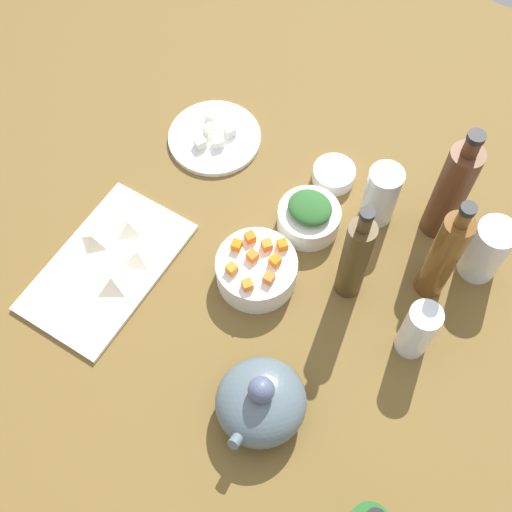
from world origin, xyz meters
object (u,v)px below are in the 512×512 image
Objects in this scene: plate_tofu at (215,138)px; drinking_glass_2 at (487,250)px; teapot at (261,402)px; bottle_2 at (451,191)px; bottle_1 at (355,258)px; cutting_board at (107,267)px; drinking_glass_0 at (381,195)px; bottle_0 at (444,256)px; bowl_small_side at (334,175)px; drinking_glass_1 at (418,330)px; bowl_greens at (309,218)px; bowl_carrots at (257,270)px.

plate_tofu is 61.10cm from drinking_glass_2.
teapot is 0.60× the size of bottle_2.
teapot is 0.64× the size of bottle_1.
plate_tofu is at bearing -85.14° from bottle_2.
plate_tofu is at bearing 178.52° from cutting_board.
drinking_glass_0 is at bearing 133.81° from cutting_board.
teapot is at bearing -22.44° from bottle_0.
drinking_glass_1 reaches higher than bowl_small_side.
plate_tofu is at bearing -82.02° from bowl_small_side.
bottle_0 is (12.81, 27.26, 10.47)cm from bowl_small_side.
bowl_small_side is at bearing 97.98° from plate_tofu.
drinking_glass_1 is (25.93, 6.17, -5.60)cm from bottle_2.
plate_tofu is 39.10cm from drinking_glass_0.
drinking_glass_0 is (-9.53, -15.79, -5.15)cm from bottle_0.
bowl_small_side is at bearing -88.84° from bottle_2.
teapot is 40.87cm from bottle_0.
bottle_0 is 11.81cm from drinking_glass_2.
bowl_greens is at bearing -48.50° from drinking_glass_0.
bowl_carrots is at bearing 116.65° from cutting_board.
drinking_glass_2 is (-23.80, 35.66, 3.95)cm from bowl_carrots.
bottle_0 is 1.99× the size of drinking_glass_0.
teapot is 46.80cm from drinking_glass_0.
teapot is 50.68cm from drinking_glass_2.
plate_tofu is 60.66cm from teapot.
bottle_0 is at bearing 64.83° from bowl_small_side.
cutting_board is at bearing -50.82° from bottle_2.
teapot is at bearing 0.51° from drinking_glass_0.
bottle_1 is (-20.39, 42.01, 10.96)cm from cutting_board.
cutting_board is 1.67× the size of plate_tofu.
bottle_0 is 1.99× the size of drinking_glass_2.
bottle_2 is at bearing 156.79° from bottle_1.
drinking_glass_0 is at bearing -121.12° from bottle_0.
bowl_carrots is 28.22cm from bowl_small_side.
bowl_carrots is at bearing -56.27° from drinking_glass_2.
drinking_glass_0 is at bearing 74.04° from bowl_small_side.
bottle_0 is (0.15, 26.40, 9.53)cm from bowl_greens.
drinking_glass_1 reaches higher than plate_tofu.
bowl_greens is 14.82cm from drinking_glass_0.
bowl_greens is 27.62cm from bottle_2.
bottle_2 is 12.84cm from drinking_glass_2.
drinking_glass_1 is at bearing 94.86° from bowl_carrots.
bowl_carrots is 1.75× the size of bowl_small_side.
bowl_greens reaches higher than bowl_small_side.
bowl_small_side is 0.31× the size of bottle_2.
bowl_small_side is (-41.20, 28.06, 1.21)cm from cutting_board.
drinking_glass_1 is at bearing 144.77° from teapot.
bowl_greens is 0.89× the size of drinking_glass_2.
bowl_greens is 17.75cm from bottle_1.
drinking_glass_0 reaches higher than bowl_carrots.
drinking_glass_0 is at bearing -179.49° from teapot.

